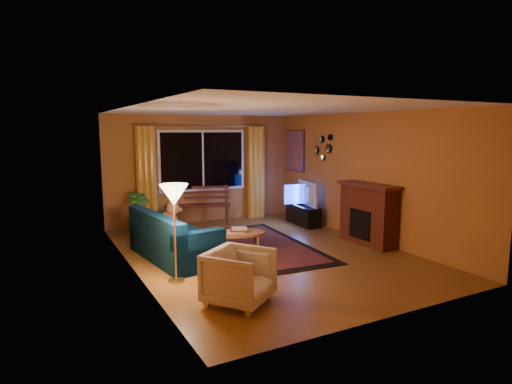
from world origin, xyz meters
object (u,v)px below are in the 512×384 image
bench (198,215)px  tv_console (303,215)px  coffee_table (236,243)px  floor_lamp (175,234)px  sofa (174,235)px  armchair (239,274)px

bench → tv_console: 2.43m
coffee_table → tv_console: bearing=30.5°
floor_lamp → tv_console: size_ratio=1.32×
sofa → tv_console: size_ratio=1.87×
tv_console → sofa: bearing=-156.2°
coffee_table → tv_console: tv_console is taller
armchair → floor_lamp: size_ratio=0.54×
bench → coffee_table: bearing=-75.5°
bench → floor_lamp: 3.83m
floor_lamp → coffee_table: 1.70m
bench → floor_lamp: floor_lamp is taller
coffee_table → floor_lamp: bearing=-147.1°
armchair → floor_lamp: 1.25m
tv_console → coffee_table: bearing=-144.6°
bench → armchair: 4.70m
bench → sofa: size_ratio=0.74×
floor_lamp → tv_console: floor_lamp is taller
bench → armchair: armchair is taller
sofa → coffee_table: sofa is taller
floor_lamp → tv_console: (3.74, 2.28, -0.48)m
bench → sofa: sofa is taller
sofa → floor_lamp: bearing=-113.2°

